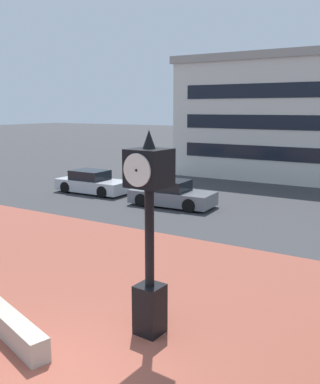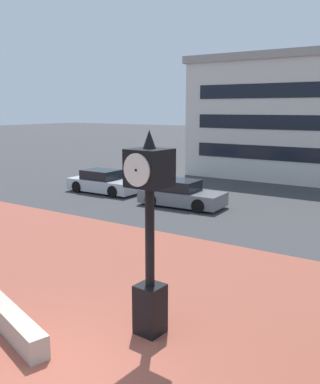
{
  "view_description": "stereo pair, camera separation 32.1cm",
  "coord_description": "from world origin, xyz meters",
  "views": [
    {
      "loc": [
        5.0,
        -4.95,
        4.69
      ],
      "look_at": [
        0.74,
        2.03,
        3.08
      ],
      "focal_mm": 39.86,
      "sensor_mm": 36.0,
      "label": 1
    },
    {
      "loc": [
        5.27,
        -4.78,
        4.69
      ],
      "look_at": [
        0.74,
        2.03,
        3.08
      ],
      "focal_mm": 39.86,
      "sensor_mm": 36.0,
      "label": 2
    }
  ],
  "objects": [
    {
      "name": "ground_plane",
      "position": [
        0.0,
        0.0,
        0.0
      ],
      "size": [
        200.0,
        200.0,
        0.0
      ],
      "primitive_type": "plane",
      "color": "#38383A"
    },
    {
      "name": "car_street_near",
      "position": [
        -10.58,
        13.24,
        0.57
      ],
      "size": [
        4.25,
        1.88,
        1.28
      ],
      "rotation": [
        0.0,
        0.0,
        4.72
      ],
      "color": "#B7BABF",
      "rests_on": "ground"
    },
    {
      "name": "plaza_brick_paving",
      "position": [
        0.0,
        2.23,
        0.0
      ],
      "size": [
        44.0,
        12.46,
        0.01
      ],
      "primitive_type": "cube",
      "color": "brown",
      "rests_on": "ground"
    },
    {
      "name": "planter_wall",
      "position": [
        -2.1,
        0.44,
        0.25
      ],
      "size": [
        3.18,
        1.32,
        0.5
      ],
      "primitive_type": "cube",
      "rotation": [
        0.0,
        0.0,
        -0.3
      ],
      "color": "#ADA393",
      "rests_on": "ground"
    },
    {
      "name": "car_street_mid",
      "position": [
        -5.12,
        12.7,
        0.57
      ],
      "size": [
        4.18,
        2.0,
        1.28
      ],
      "rotation": [
        0.0,
        0.0,
        4.76
      ],
      "color": "slate",
      "rests_on": "ground"
    },
    {
      "name": "street_clock",
      "position": [
        0.49,
        2.03,
        2.34
      ],
      "size": [
        0.8,
        0.87,
        4.29
      ],
      "rotation": [
        0.0,
        0.0,
        -0.07
      ],
      "color": "black",
      "rests_on": "ground"
    }
  ]
}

